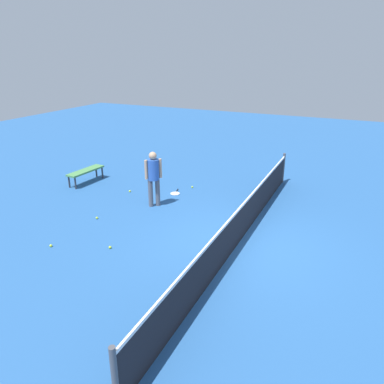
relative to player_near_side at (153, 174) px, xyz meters
name	(u,v)px	position (x,y,z in m)	size (l,w,h in m)	color
ground_plane	(238,243)	(1.15, 3.07, -1.01)	(40.00, 40.00, 0.00)	#265693
court_net	(239,225)	(1.15, 3.07, -0.51)	(10.09, 0.09, 1.07)	#4C4C51
player_near_side	(153,174)	(0.00, 0.00, 0.00)	(0.48, 0.48, 1.70)	#595960
tennis_racket_near_player	(175,193)	(-1.18, 0.10, -1.00)	(0.61, 0.38, 0.03)	white
tennis_ball_near_player	(110,247)	(2.72, 0.37, -0.98)	(0.07, 0.07, 0.07)	#C6E033
tennis_ball_by_net	(97,218)	(1.52, -0.99, -0.98)	(0.07, 0.07, 0.07)	#C6E033
tennis_ball_baseline	(130,191)	(-0.65, -1.35, -0.98)	(0.07, 0.07, 0.07)	#C6E033
tennis_ball_stray_left	(192,187)	(-1.91, 0.38, -0.98)	(0.07, 0.07, 0.07)	#C6E033
tennis_ball_stray_right	(51,246)	(3.27, -0.98, -0.98)	(0.07, 0.07, 0.07)	#C6E033
courtside_bench	(86,172)	(-0.79, -3.30, -0.59)	(1.53, 0.51, 0.48)	#4C8C4C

